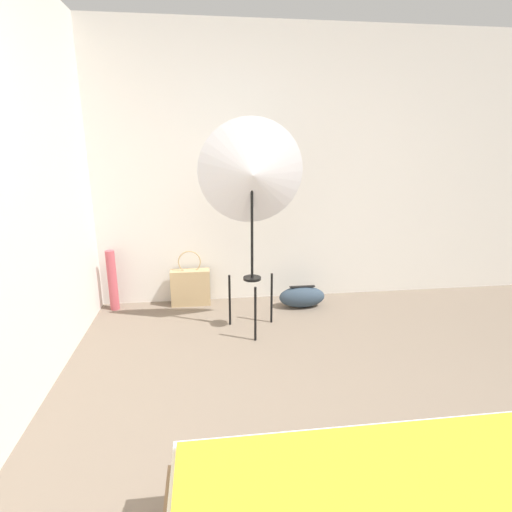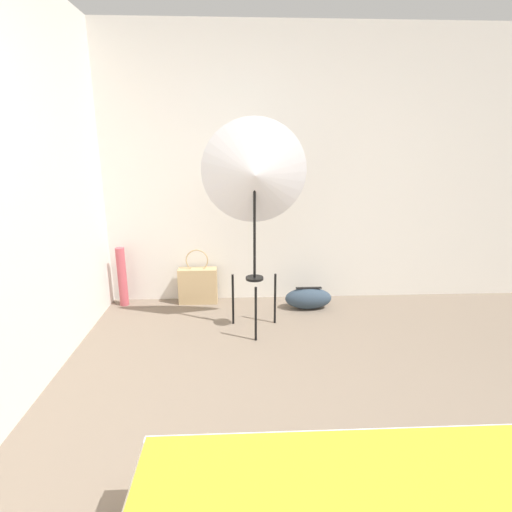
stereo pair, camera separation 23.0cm
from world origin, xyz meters
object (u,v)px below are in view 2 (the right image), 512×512
Objects in this scene: duffel_bag at (308,298)px; paper_roll at (122,277)px; tote_bag at (198,285)px; photo_umbrella at (254,175)px.

paper_roll is at bearing 174.58° from duffel_bag.
tote_bag is at bearing 2.28° from paper_roll.
duffel_bag is 0.77× the size of paper_roll.
tote_bag is 0.94× the size of paper_roll.
photo_umbrella is 1.38m from duffel_bag.
tote_bag is (-0.54, 0.62, -1.12)m from photo_umbrella.
tote_bag is at bearing 131.10° from photo_umbrella.
duffel_bag is at bearing 37.78° from photo_umbrella.
photo_umbrella is 1.73m from paper_roll.
paper_roll is at bearing 155.08° from photo_umbrella.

